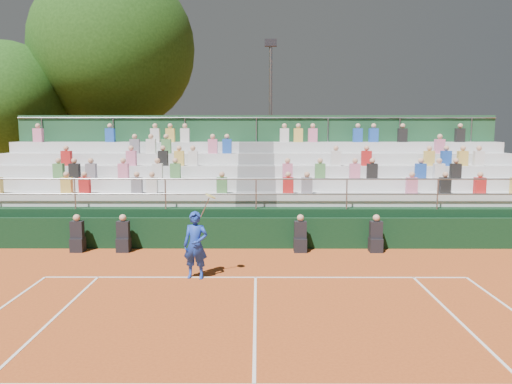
{
  "coord_description": "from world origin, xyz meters",
  "views": [
    {
      "loc": [
        0.05,
        -12.59,
        3.85
      ],
      "look_at": [
        0.0,
        3.5,
        1.8
      ],
      "focal_mm": 35.0,
      "sensor_mm": 36.0,
      "label": 1
    }
  ],
  "objects_px": {
    "tree_east": "(114,49)",
    "floodlight_mast": "(270,109)",
    "tennis_player": "(196,245)",
    "tree_west": "(7,100)"
  },
  "relations": [
    {
      "from": "tree_east",
      "to": "floodlight_mast",
      "type": "distance_m",
      "value": 8.53
    },
    {
      "from": "tennis_player",
      "to": "tree_west",
      "type": "distance_m",
      "value": 15.98
    },
    {
      "from": "tennis_player",
      "to": "tree_west",
      "type": "relative_size",
      "value": 0.28
    },
    {
      "from": "tree_west",
      "to": "tree_east",
      "type": "height_order",
      "value": "tree_east"
    },
    {
      "from": "tree_east",
      "to": "floodlight_mast",
      "type": "height_order",
      "value": "tree_east"
    },
    {
      "from": "tree_west",
      "to": "tree_east",
      "type": "xyz_separation_m",
      "value": [
        4.58,
        1.95,
        2.65
      ]
    },
    {
      "from": "tree_east",
      "to": "tree_west",
      "type": "bearing_deg",
      "value": -156.94
    },
    {
      "from": "tree_east",
      "to": "floodlight_mast",
      "type": "bearing_deg",
      "value": -2.48
    },
    {
      "from": "tree_east",
      "to": "floodlight_mast",
      "type": "relative_size",
      "value": 1.45
    },
    {
      "from": "tree_west",
      "to": "floodlight_mast",
      "type": "xyz_separation_m",
      "value": [
        12.54,
        1.61,
        -0.38
      ]
    }
  ]
}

